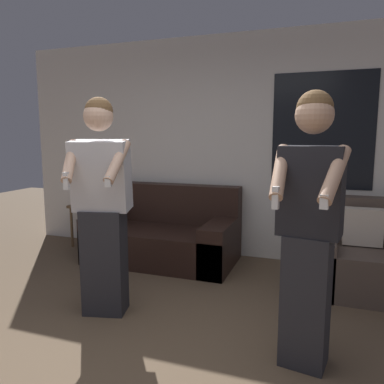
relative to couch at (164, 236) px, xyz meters
name	(u,v)px	position (x,y,z in m)	size (l,w,h in m)	color
wall_back	(232,148)	(0.71, 0.48, 1.06)	(5.72, 0.07, 2.70)	silver
couch	(164,236)	(0.00, 0.00, 0.00)	(1.73, 0.93, 0.89)	black
armchair	(361,259)	(2.17, -0.18, 0.01)	(0.84, 0.87, 0.87)	brown
side_table	(92,210)	(-1.18, 0.23, 0.20)	(0.52, 0.39, 0.72)	brown
person_left	(102,207)	(0.08, -1.45, 0.63)	(0.52, 0.56, 1.80)	#28282D
person_right	(309,228)	(1.72, -1.65, 0.63)	(0.45, 0.50, 1.77)	#28282D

